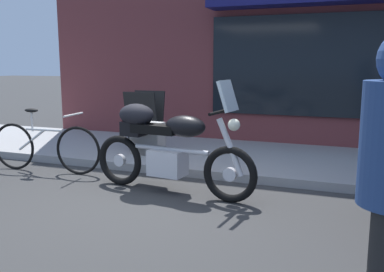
% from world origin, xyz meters
% --- Properties ---
extents(ground_plane, '(80.00, 80.00, 0.00)m').
position_xyz_m(ground_plane, '(0.00, 0.00, 0.00)').
color(ground_plane, '#313131').
extents(touring_motorcycle, '(2.23, 0.82, 1.41)m').
position_xyz_m(touring_motorcycle, '(0.00, 0.51, 0.61)').
color(touring_motorcycle, black).
rests_on(touring_motorcycle, ground_plane).
extents(parked_bicycle, '(1.80, 0.48, 0.94)m').
position_xyz_m(parked_bicycle, '(-2.03, 0.74, 0.38)').
color(parked_bicycle, black).
rests_on(parked_bicycle, ground_plane).
extents(sandwich_board_sign, '(0.55, 0.43, 1.02)m').
position_xyz_m(sandwich_board_sign, '(-0.99, 1.94, 0.64)').
color(sandwich_board_sign, black).
rests_on(sandwich_board_sign, sidewalk_curb).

